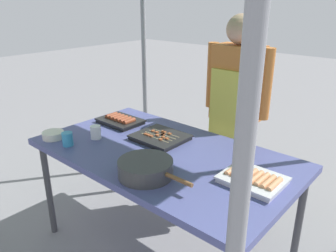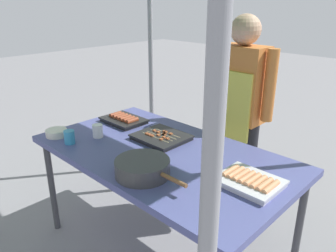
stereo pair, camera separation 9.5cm
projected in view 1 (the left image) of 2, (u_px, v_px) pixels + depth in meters
ground_plane at (163, 249)px, 2.29m from camera, size 18.00×18.00×0.00m
stall_table at (163, 159)px, 2.04m from camera, size 1.60×0.90×0.75m
tray_grilled_sausages at (253, 179)px, 1.67m from camera, size 0.30×0.25×0.05m
tray_meat_skewers at (160, 137)px, 2.18m from camera, size 0.33×0.29×0.04m
tray_pork_links at (120, 120)px, 2.47m from camera, size 0.32×0.23×0.06m
cooking_wok at (146, 168)px, 1.73m from camera, size 0.45×0.29×0.09m
condiment_bowl at (53, 135)px, 2.20m from camera, size 0.14×0.14×0.05m
drink_cup_near_edge at (96, 132)px, 2.19m from camera, size 0.07×0.07×0.09m
drink_cup_by_wok at (67, 139)px, 2.09m from camera, size 0.07×0.07×0.09m
vendor_woman at (236, 103)px, 2.45m from camera, size 0.52×0.22×1.53m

